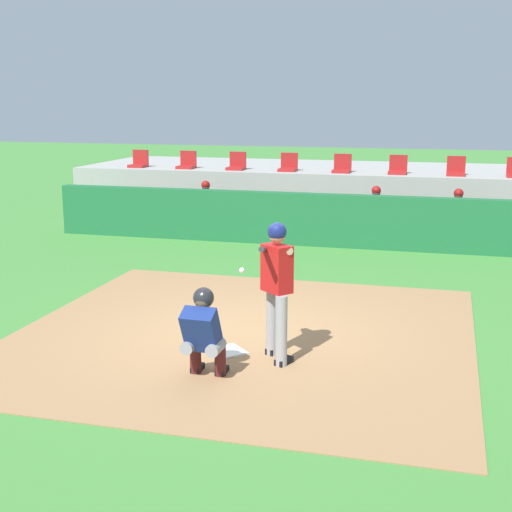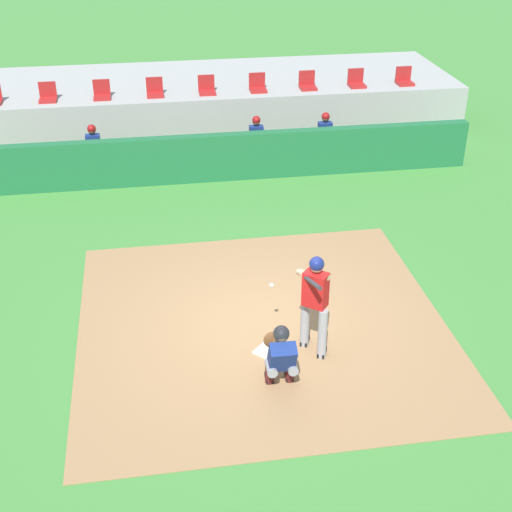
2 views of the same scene
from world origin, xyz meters
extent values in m
plane|color=#428438|center=(0.00, 0.00, 0.00)|extent=(80.00, 80.00, 0.00)
cube|color=#9E754C|center=(0.00, 0.00, 0.01)|extent=(6.40, 6.40, 0.01)
cube|color=white|center=(0.00, -0.80, 0.02)|extent=(0.62, 0.62, 0.02)
cylinder|color=#99999E|center=(0.60, -0.71, 0.46)|extent=(0.15, 0.15, 0.92)
cylinder|color=#99999E|center=(0.80, -1.07, 0.46)|extent=(0.15, 0.15, 0.92)
cube|color=red|center=(0.70, -0.89, 1.22)|extent=(0.45, 0.43, 0.60)
sphere|color=tan|center=(0.70, -0.89, 1.65)|extent=(0.21, 0.21, 0.21)
sphere|color=navy|center=(0.70, -0.89, 1.68)|extent=(0.24, 0.24, 0.24)
cylinder|color=tan|center=(0.50, -0.70, 1.43)|extent=(0.14, 0.26, 0.17)
cylinder|color=tan|center=(0.68, -0.78, 1.43)|extent=(0.48, 0.46, 0.18)
cylinder|color=#333338|center=(0.56, -1.00, 1.48)|extent=(0.22, 0.84, 0.24)
cube|color=black|center=(0.62, -0.65, 0.04)|extent=(0.22, 0.29, 0.09)
cube|color=black|center=(0.83, -1.01, 0.04)|extent=(0.22, 0.29, 0.09)
cylinder|color=gray|center=(-0.16, -1.72, 0.42)|extent=(0.17, 0.32, 0.16)
cylinder|color=#4C1919|center=(-0.15, -1.57, 0.21)|extent=(0.14, 0.14, 0.42)
cube|color=black|center=(-0.15, -1.51, 0.04)|extent=(0.12, 0.24, 0.08)
cylinder|color=gray|center=(0.16, -1.73, 0.42)|extent=(0.17, 0.32, 0.16)
cylinder|color=#4C1919|center=(0.17, -1.58, 0.21)|extent=(0.14, 0.14, 0.42)
cube|color=black|center=(0.17, -1.52, 0.04)|extent=(0.12, 0.24, 0.08)
cube|color=navy|center=(0.00, -1.78, 0.64)|extent=(0.41, 0.45, 0.57)
cube|color=#2D2D33|center=(0.01, -1.66, 0.64)|extent=(0.39, 0.26, 0.45)
sphere|color=brown|center=(0.00, -1.70, 0.98)|extent=(0.21, 0.21, 0.21)
sphere|color=#232328|center=(0.00, -1.68, 1.00)|extent=(0.25, 0.25, 0.25)
cylinder|color=brown|center=(-0.03, -1.55, 0.64)|extent=(0.11, 0.45, 0.10)
ellipsoid|color=brown|center=(-0.07, -1.33, 0.64)|extent=(0.28, 0.13, 0.30)
sphere|color=white|center=(0.09, -0.36, 1.03)|extent=(0.07, 0.07, 0.07)
cube|color=#1E6638|center=(0.00, 6.50, 0.60)|extent=(13.00, 0.30, 1.20)
cube|color=olive|center=(0.00, 7.50, 0.23)|extent=(11.80, 0.44, 0.45)
cylinder|color=#939399|center=(-3.26, 7.25, 0.49)|extent=(0.15, 0.40, 0.15)
cylinder|color=#939399|center=(-3.26, 7.05, 0.23)|extent=(0.13, 0.13, 0.45)
cube|color=maroon|center=(-3.26, 7.00, 0.04)|extent=(0.11, 0.24, 0.08)
cylinder|color=#939399|center=(-3.00, 7.25, 0.49)|extent=(0.15, 0.40, 0.15)
cylinder|color=#939399|center=(-3.00, 7.05, 0.23)|extent=(0.13, 0.13, 0.45)
cube|color=maroon|center=(-3.00, 7.00, 0.04)|extent=(0.11, 0.24, 0.08)
cube|color=navy|center=(-3.13, 7.47, 0.76)|extent=(0.36, 0.22, 0.54)
sphere|color=brown|center=(-3.13, 7.47, 1.15)|extent=(0.20, 0.20, 0.20)
sphere|color=maroon|center=(-3.13, 7.47, 1.19)|extent=(0.22, 0.22, 0.22)
cylinder|color=brown|center=(-3.33, 7.33, 0.65)|extent=(0.09, 0.41, 0.22)
cylinder|color=brown|center=(-2.93, 7.33, 0.65)|extent=(0.09, 0.41, 0.22)
cylinder|color=#939399|center=(0.97, 7.25, 0.49)|extent=(0.15, 0.40, 0.15)
cylinder|color=#939399|center=(0.97, 7.05, 0.23)|extent=(0.13, 0.13, 0.45)
cube|color=maroon|center=(0.97, 7.00, 0.04)|extent=(0.11, 0.24, 0.08)
cylinder|color=#939399|center=(1.23, 7.25, 0.49)|extent=(0.15, 0.40, 0.15)
cylinder|color=#939399|center=(1.23, 7.05, 0.23)|extent=(0.13, 0.13, 0.45)
cube|color=maroon|center=(1.23, 7.00, 0.04)|extent=(0.11, 0.24, 0.08)
cube|color=navy|center=(1.10, 7.47, 0.76)|extent=(0.36, 0.22, 0.54)
sphere|color=brown|center=(1.10, 7.47, 1.15)|extent=(0.20, 0.20, 0.20)
sphere|color=maroon|center=(1.10, 7.47, 1.19)|extent=(0.22, 0.22, 0.22)
cylinder|color=brown|center=(0.90, 7.33, 0.65)|extent=(0.09, 0.41, 0.22)
cylinder|color=brown|center=(1.30, 7.33, 0.65)|extent=(0.09, 0.41, 0.22)
cylinder|color=#939399|center=(2.83, 7.25, 0.49)|extent=(0.15, 0.40, 0.15)
cylinder|color=#939399|center=(2.83, 7.05, 0.23)|extent=(0.13, 0.13, 0.45)
cube|color=maroon|center=(2.83, 7.00, 0.04)|extent=(0.11, 0.24, 0.08)
cylinder|color=#939399|center=(3.09, 7.25, 0.49)|extent=(0.15, 0.40, 0.15)
cylinder|color=#939399|center=(3.09, 7.05, 0.23)|extent=(0.13, 0.13, 0.45)
cube|color=maroon|center=(3.09, 7.00, 0.04)|extent=(0.11, 0.24, 0.08)
cube|color=navy|center=(2.96, 7.47, 0.76)|extent=(0.36, 0.22, 0.54)
sphere|color=brown|center=(2.96, 7.47, 1.15)|extent=(0.20, 0.20, 0.20)
sphere|color=maroon|center=(2.96, 7.47, 1.19)|extent=(0.22, 0.22, 0.22)
cylinder|color=brown|center=(2.76, 7.33, 0.65)|extent=(0.09, 0.41, 0.22)
cylinder|color=brown|center=(3.16, 7.33, 0.65)|extent=(0.09, 0.41, 0.22)
cube|color=#9E9E99|center=(0.00, 10.90, 0.70)|extent=(15.00, 4.40, 1.40)
cube|color=#A51E1E|center=(-4.33, 9.30, 1.44)|extent=(0.46, 0.46, 0.08)
cube|color=#A51E1E|center=(-4.33, 9.50, 1.68)|extent=(0.46, 0.06, 0.40)
cube|color=#A51E1E|center=(-2.89, 9.30, 1.44)|extent=(0.46, 0.46, 0.08)
cube|color=#A51E1E|center=(-2.89, 9.50, 1.68)|extent=(0.46, 0.06, 0.40)
cube|color=#A51E1E|center=(-1.44, 9.30, 1.44)|extent=(0.46, 0.46, 0.08)
cube|color=#A51E1E|center=(-1.44, 9.50, 1.68)|extent=(0.46, 0.06, 0.40)
cube|color=#A51E1E|center=(0.00, 9.30, 1.44)|extent=(0.46, 0.46, 0.08)
cube|color=#A51E1E|center=(0.00, 9.50, 1.68)|extent=(0.46, 0.06, 0.40)
cube|color=#A51E1E|center=(1.44, 9.30, 1.44)|extent=(0.46, 0.46, 0.08)
cube|color=#A51E1E|center=(1.44, 9.50, 1.68)|extent=(0.46, 0.06, 0.40)
cube|color=#A51E1E|center=(2.89, 9.30, 1.44)|extent=(0.46, 0.46, 0.08)
cube|color=#A51E1E|center=(2.89, 9.50, 1.68)|extent=(0.46, 0.06, 0.40)
cube|color=#A51E1E|center=(4.33, 9.30, 1.44)|extent=(0.46, 0.46, 0.08)
cube|color=#A51E1E|center=(4.33, 9.50, 1.68)|extent=(0.46, 0.06, 0.40)
cube|color=#A51E1E|center=(5.78, 9.30, 1.44)|extent=(0.46, 0.46, 0.08)
cube|color=#A51E1E|center=(5.78, 9.50, 1.68)|extent=(0.46, 0.06, 0.40)
camera|label=1|loc=(2.71, -9.32, 3.30)|focal=49.98mm
camera|label=2|loc=(-1.73, -10.07, 7.20)|focal=49.49mm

